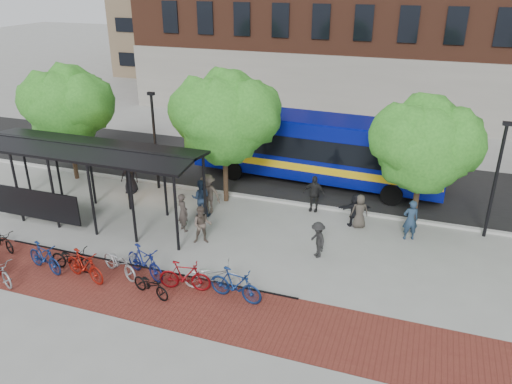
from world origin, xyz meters
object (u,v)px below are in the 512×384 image
(bike_0, at_px, (3,239))
(bike_3, at_px, (44,257))
(tree_b, at_px, (226,114))
(pedestrian_5, at_px, (355,210))
(bike_6, at_px, (119,263))
(pedestrian_7, at_px, (410,220))
(bike_9, at_px, (185,276))
(bike_11, at_px, (236,285))
(pedestrian_1, at_px, (183,212))
(pedestrian_8, at_px, (202,225))
(tree_a, at_px, (67,103))
(lamp_post_right, at_px, (496,178))
(bus_shelter, at_px, (85,157))
(pedestrian_9, at_px, (318,240))
(pedestrian_6, at_px, (360,211))
(bike_5, at_px, (85,266))
(bike_10, at_px, (213,276))
(bike_8, at_px, (151,285))
(pedestrian_2, at_px, (201,198))
(bike_4, at_px, (72,259))
(bus, at_px, (317,146))
(pedestrian_0, at_px, (130,175))
(pedestrian_3, at_px, (208,194))
(tree_c, at_px, (426,142))
(bike_7, at_px, (145,262))
(pedestrian_4, at_px, (314,193))
(lamp_post_left, at_px, (155,138))

(bike_0, height_order, bike_3, bike_3)
(tree_b, height_order, pedestrian_5, tree_b)
(bike_6, bearing_deg, pedestrian_7, -34.94)
(bike_9, height_order, bike_11, bike_11)
(pedestrian_1, bearing_deg, bike_6, 114.31)
(bike_0, xyz_separation_m, bike_3, (2.78, -0.75, 0.13))
(bike_6, distance_m, pedestrian_8, 3.81)
(tree_a, height_order, lamp_post_right, tree_a)
(bus_shelter, bearing_deg, pedestrian_9, 0.06)
(pedestrian_6, bearing_deg, pedestrian_7, 150.99)
(bike_5, relative_size, bike_10, 0.95)
(bike_8, height_order, pedestrian_2, pedestrian_2)
(bike_4, bearing_deg, pedestrian_2, -24.35)
(tree_b, height_order, bike_0, tree_b)
(lamp_post_right, distance_m, bike_4, 17.32)
(tree_a, height_order, bike_8, tree_a)
(lamp_post_right, relative_size, bike_8, 3.06)
(tree_b, distance_m, bus, 5.77)
(bike_4, relative_size, pedestrian_0, 1.00)
(pedestrian_2, xyz_separation_m, pedestrian_5, (6.95, 1.33, -0.12))
(bike_4, distance_m, pedestrian_3, 6.93)
(bike_5, bearing_deg, bike_10, -63.09)
(bike_11, distance_m, pedestrian_5, 7.58)
(pedestrian_9, bearing_deg, bus_shelter, -126.72)
(tree_c, bearing_deg, bike_7, -141.77)
(bike_9, distance_m, pedestrian_3, 6.30)
(pedestrian_4, bearing_deg, pedestrian_8, -127.88)
(bike_8, height_order, pedestrian_9, pedestrian_9)
(bike_8, bearing_deg, pedestrian_9, -31.61)
(pedestrian_0, distance_m, pedestrian_6, 11.79)
(pedestrian_6, bearing_deg, pedestrian_0, -19.28)
(bike_3, distance_m, pedestrian_0, 7.65)
(bike_4, distance_m, pedestrian_6, 12.17)
(bike_4, distance_m, pedestrian_9, 9.55)
(bike_7, distance_m, pedestrian_4, 8.94)
(tree_c, bearing_deg, bike_6, -143.59)
(tree_c, xyz_separation_m, bike_8, (-8.52, -8.35, -3.61))
(bus_shelter, xyz_separation_m, lamp_post_left, (1.13, 4.08, -0.25))
(bike_4, distance_m, bike_7, 2.91)
(pedestrian_8, distance_m, pedestrian_9, 4.84)
(lamp_post_right, height_order, bike_4, lamp_post_right)
(tree_c, height_order, pedestrian_7, tree_c)
(bike_7, distance_m, pedestrian_1, 3.80)
(lamp_post_left, height_order, bike_10, lamp_post_left)
(bike_7, relative_size, pedestrian_3, 1.07)
(bike_7, xyz_separation_m, pedestrian_0, (-4.83, 6.66, 0.32))
(lamp_post_right, bearing_deg, tree_b, -178.80)
(pedestrian_2, xyz_separation_m, pedestrian_8, (1.16, -2.35, -0.06))
(pedestrian_5, bearing_deg, bike_6, 21.91)
(pedestrian_5, bearing_deg, bike_11, 46.37)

